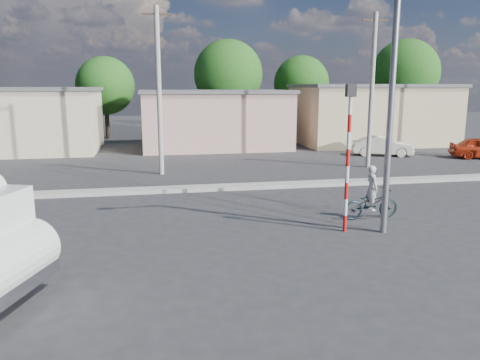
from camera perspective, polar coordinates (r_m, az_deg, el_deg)
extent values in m
plane|color=#2B2B2D|center=(12.24, 1.39, -9.20)|extent=(120.00, 120.00, 0.00)
cube|color=#99968E|center=(19.81, -3.45, -0.95)|extent=(40.00, 0.80, 0.16)
cylinder|color=silver|center=(10.14, -26.88, -8.95)|extent=(1.80, 2.41, 1.15)
cube|color=silver|center=(10.05, -24.68, -11.47)|extent=(0.88, 2.18, 0.29)
imported|color=black|center=(15.99, 15.67, -2.81)|extent=(1.95, 0.77, 1.01)
imported|color=silver|center=(15.93, 15.71, -1.98)|extent=(0.38, 0.56, 1.48)
imported|color=silver|center=(30.77, 16.96, 3.99)|extent=(3.92, 2.49, 1.22)
cylinder|color=red|center=(14.47, 12.66, -5.17)|extent=(0.11, 0.11, 0.50)
cylinder|color=white|center=(14.34, 12.75, -3.26)|extent=(0.11, 0.11, 0.50)
cylinder|color=red|center=(14.22, 12.84, -1.31)|extent=(0.11, 0.11, 0.50)
cylinder|color=white|center=(14.12, 12.93, 0.67)|extent=(0.11, 0.11, 0.50)
cylinder|color=red|center=(14.04, 13.02, 2.68)|extent=(0.11, 0.11, 0.50)
cylinder|color=white|center=(13.98, 13.11, 4.70)|extent=(0.11, 0.11, 0.50)
cylinder|color=red|center=(13.93, 13.20, 6.75)|extent=(0.11, 0.11, 0.50)
cylinder|color=white|center=(13.90, 13.29, 8.80)|extent=(0.11, 0.11, 0.50)
cube|color=black|center=(13.89, 13.38, 10.57)|extent=(0.28, 0.18, 0.36)
cylinder|color=slate|center=(14.11, 18.11, 11.63)|extent=(0.18, 0.18, 9.00)
cube|color=beige|center=(34.63, -26.92, 6.35)|extent=(12.00, 7.00, 4.00)
cube|color=#59595B|center=(34.56, -27.24, 9.84)|extent=(12.30, 7.30, 0.24)
cube|color=tan|center=(33.58, -3.15, 7.26)|extent=(10.00, 7.00, 3.80)
cube|color=#59595B|center=(33.50, -3.19, 10.71)|extent=(10.30, 7.30, 0.24)
cube|color=#C9B086|center=(37.11, 15.71, 7.56)|extent=(11.00, 7.00, 4.20)
cube|color=#59595B|center=(37.04, 15.90, 10.98)|extent=(11.30, 7.30, 0.24)
cylinder|color=#38281E|center=(40.44, -15.90, 7.31)|extent=(0.36, 0.36, 3.47)
sphere|color=#336A1F|center=(40.36, -16.11, 11.00)|extent=(4.71, 4.71, 4.71)
cylinder|color=#38281E|center=(39.79, -1.43, 8.20)|extent=(0.36, 0.36, 4.20)
sphere|color=#336A1F|center=(39.74, -1.45, 12.74)|extent=(5.70, 5.70, 5.70)
cylinder|color=#38281E|center=(43.40, 7.39, 8.01)|extent=(0.36, 0.36, 3.64)
sphere|color=#336A1F|center=(43.33, 7.48, 11.61)|extent=(4.94, 4.94, 4.94)
cylinder|color=#38281E|center=(45.21, 19.23, 8.07)|extent=(0.36, 0.36, 4.37)
sphere|color=#336A1F|center=(45.17, 19.50, 12.21)|extent=(5.93, 5.93, 5.93)
cylinder|color=#99968E|center=(23.21, -9.84, 10.47)|extent=(0.24, 0.24, 8.00)
cube|color=#38281E|center=(23.44, -10.16, 19.30)|extent=(1.40, 0.08, 0.08)
cylinder|color=#99968E|center=(25.86, 15.75, 10.29)|extent=(0.24, 0.24, 8.00)
cube|color=#38281E|center=(26.07, 16.19, 18.22)|extent=(1.40, 0.08, 0.08)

